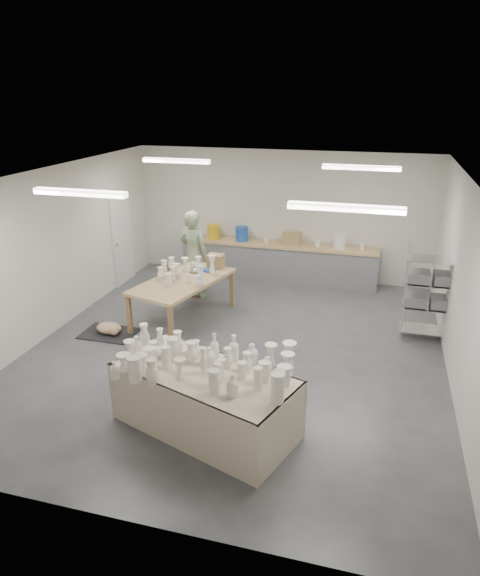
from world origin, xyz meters
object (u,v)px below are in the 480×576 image
(potter, at_px, (194,254))
(drying_table, at_px, (205,397))
(work_table, at_px, (187,277))
(red_stool, at_px, (199,280))

(potter, bearing_deg, drying_table, 128.17)
(potter, bearing_deg, work_table, 119.90)
(drying_table, xyz_separation_m, work_table, (-1.51, 3.34, 0.36))
(red_stool, bearing_deg, potter, -90.00)
(work_table, bearing_deg, red_stool, 115.84)
(work_table, bearing_deg, potter, 118.43)
(work_table, bearing_deg, drying_table, -50.75)
(drying_table, xyz_separation_m, red_stool, (-1.78, 4.71, -0.22))
(potter, bearing_deg, red_stool, -73.64)
(work_table, relative_size, red_stool, 6.03)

